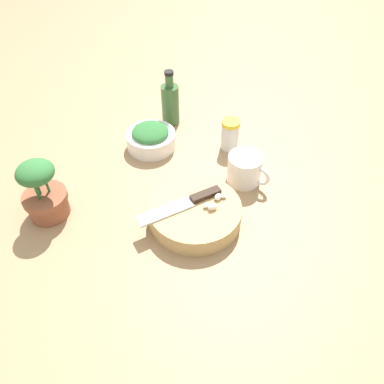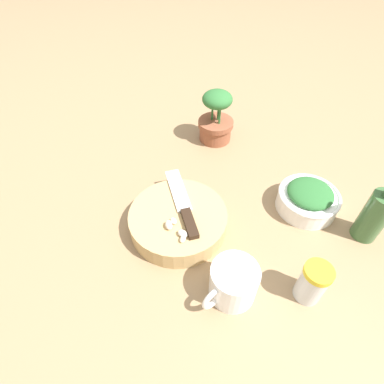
# 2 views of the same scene
# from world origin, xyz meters

# --- Properties ---
(ground_plane) EXTENTS (5.00, 5.00, 0.00)m
(ground_plane) POSITION_xyz_m (0.00, 0.00, 0.00)
(ground_plane) COLOR #997A56
(cutting_board) EXTENTS (0.22, 0.22, 0.05)m
(cutting_board) POSITION_xyz_m (-0.02, -0.06, 0.02)
(cutting_board) COLOR tan
(cutting_board) RESTS_ON ground_plane
(chef_knife) EXTENTS (0.19, 0.15, 0.01)m
(chef_knife) POSITION_xyz_m (-0.02, -0.04, 0.05)
(chef_knife) COLOR black
(chef_knife) RESTS_ON cutting_board
(garlic_cloves) EXTENTS (0.07, 0.04, 0.02)m
(garlic_cloves) POSITION_xyz_m (0.01, -0.10, 0.05)
(garlic_cloves) COLOR #EEDFC4
(garlic_cloves) RESTS_ON cutting_board
(herb_bowl) EXTENTS (0.15, 0.15, 0.07)m
(herb_bowl) POSITION_xyz_m (0.20, 0.17, 0.03)
(herb_bowl) COLOR white
(herb_bowl) RESTS_ON ground_plane
(spice_jar) EXTENTS (0.05, 0.05, 0.09)m
(spice_jar) POSITION_xyz_m (0.29, -0.04, 0.05)
(spice_jar) COLOR silver
(spice_jar) RESTS_ON ground_plane
(coffee_mug) EXTENTS (0.09, 0.12, 0.08)m
(coffee_mug) POSITION_xyz_m (0.17, -0.13, 0.04)
(coffee_mug) COLOR white
(coffee_mug) RESTS_ON ground_plane
(oil_bottle) EXTENTS (0.06, 0.06, 0.18)m
(oil_bottle) POSITION_xyz_m (0.34, 0.17, 0.07)
(oil_bottle) COLOR #3D6638
(oil_bottle) RESTS_ON ground_plane
(potted_herb) EXTENTS (0.11, 0.11, 0.16)m
(potted_herb) POSITION_xyz_m (-0.14, 0.28, 0.07)
(potted_herb) COLOR #935138
(potted_herb) RESTS_ON ground_plane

